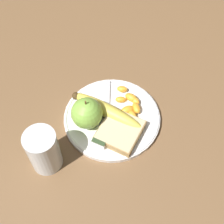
{
  "coord_description": "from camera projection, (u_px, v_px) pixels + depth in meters",
  "views": [
    {
      "loc": [
        0.37,
        0.17,
        0.64
      ],
      "look_at": [
        0.0,
        0.0,
        0.03
      ],
      "focal_mm": 50.0,
      "sensor_mm": 36.0,
      "label": 1
    }
  ],
  "objects": [
    {
      "name": "orange_segment_0",
      "position": [
        131.0,
        98.0,
        0.77
      ],
      "size": [
        0.02,
        0.04,
        0.02
      ],
      "color": "#F9A32D",
      "rests_on": "plate"
    },
    {
      "name": "fork",
      "position": [
        106.0,
        116.0,
        0.75
      ],
      "size": [
        0.18,
        0.09,
        0.0
      ],
      "rotation": [
        0.0,
        0.0,
        12.97
      ],
      "color": "silver",
      "rests_on": "plate"
    },
    {
      "name": "juice_glass",
      "position": [
        44.0,
        151.0,
        0.66
      ],
      "size": [
        0.07,
        0.07,
        0.11
      ],
      "color": "silver",
      "rests_on": "ground_plane"
    },
    {
      "name": "jam_packet",
      "position": [
        101.0,
        139.0,
        0.71
      ],
      "size": [
        0.04,
        0.03,
        0.02
      ],
      "color": "white",
      "rests_on": "plate"
    },
    {
      "name": "bread_slice",
      "position": [
        120.0,
        131.0,
        0.72
      ],
      "size": [
        0.1,
        0.09,
        0.02
      ],
      "color": "#AB8751",
      "rests_on": "plate"
    },
    {
      "name": "orange_segment_1",
      "position": [
        122.0,
        100.0,
        0.77
      ],
      "size": [
        0.03,
        0.03,
        0.01
      ],
      "color": "#F9A32D",
      "rests_on": "plate"
    },
    {
      "name": "orange_segment_3",
      "position": [
        132.0,
        114.0,
        0.75
      ],
      "size": [
        0.03,
        0.03,
        0.02
      ],
      "color": "#F9A32D",
      "rests_on": "plate"
    },
    {
      "name": "plate",
      "position": [
        112.0,
        118.0,
        0.76
      ],
      "size": [
        0.23,
        0.23,
        0.01
      ],
      "color": "white",
      "rests_on": "ground_plane"
    },
    {
      "name": "banana",
      "position": [
        106.0,
        111.0,
        0.74
      ],
      "size": [
        0.06,
        0.2,
        0.03
      ],
      "color": "#E0CC4C",
      "rests_on": "plate"
    },
    {
      "name": "ground_plane",
      "position": [
        112.0,
        119.0,
        0.76
      ],
      "size": [
        3.0,
        3.0,
        0.0
      ],
      "primitive_type": "plane",
      "color": "brown"
    },
    {
      "name": "orange_segment_6",
      "position": [
        122.0,
        89.0,
        0.79
      ],
      "size": [
        0.02,
        0.03,
        0.02
      ],
      "color": "#F9A32D",
      "rests_on": "plate"
    },
    {
      "name": "orange_segment_4",
      "position": [
        136.0,
        108.0,
        0.76
      ],
      "size": [
        0.04,
        0.03,
        0.02
      ],
      "color": "#F9A32D",
      "rests_on": "plate"
    },
    {
      "name": "orange_segment_2",
      "position": [
        127.0,
        110.0,
        0.75
      ],
      "size": [
        0.04,
        0.04,
        0.02
      ],
      "color": "#F9A32D",
      "rests_on": "plate"
    },
    {
      "name": "apple",
      "position": [
        87.0,
        113.0,
        0.71
      ],
      "size": [
        0.07,
        0.07,
        0.08
      ],
      "color": "#84BC47",
      "rests_on": "plate"
    },
    {
      "name": "orange_segment_5",
      "position": [
        135.0,
        100.0,
        0.77
      ],
      "size": [
        0.03,
        0.03,
        0.02
      ],
      "color": "#F9A32D",
      "rests_on": "plate"
    }
  ]
}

